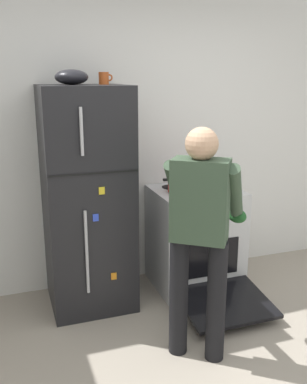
% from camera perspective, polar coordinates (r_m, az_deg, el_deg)
% --- Properties ---
extents(kitchen_wall_back, '(6.00, 0.10, 2.70)m').
position_cam_1_polar(kitchen_wall_back, '(3.98, -2.43, 7.17)').
color(kitchen_wall_back, white).
rests_on(kitchen_wall_back, ground).
extents(refrigerator, '(0.68, 0.72, 1.83)m').
position_cam_1_polar(refrigerator, '(3.59, -8.74, -0.98)').
color(refrigerator, black).
rests_on(refrigerator, ground).
extents(stove_range, '(0.76, 1.22, 0.92)m').
position_cam_1_polar(stove_range, '(4.01, 5.57, -6.18)').
color(stove_range, silver).
rests_on(stove_range, ground).
extents(person_cook, '(0.66, 0.70, 1.60)m').
position_cam_1_polar(person_cook, '(2.86, 6.20, -4.33)').
color(person_cook, black).
rests_on(person_cook, ground).
extents(red_pot, '(0.34, 0.24, 0.14)m').
position_cam_1_polar(red_pot, '(3.75, 3.76, 1.08)').
color(red_pot, red).
rests_on(red_pot, stove_range).
extents(coffee_mug, '(0.11, 0.08, 0.10)m').
position_cam_1_polar(coffee_mug, '(3.54, -6.54, 14.69)').
color(coffee_mug, '#B24C1E').
rests_on(coffee_mug, refrigerator).
extents(mixing_bowl, '(0.25, 0.25, 0.11)m').
position_cam_1_polar(mixing_bowl, '(3.44, -10.76, 14.67)').
color(mixing_bowl, black).
rests_on(mixing_bowl, refrigerator).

